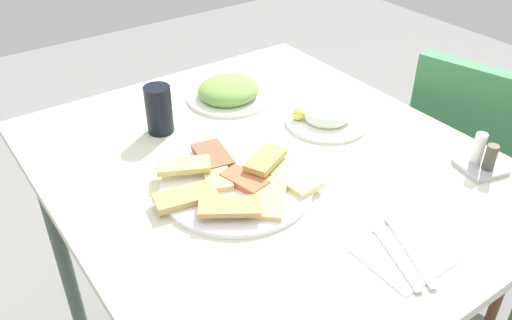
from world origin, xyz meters
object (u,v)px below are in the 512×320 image
Objects in this scene: paper_napkin at (402,256)px; spoon at (409,250)px; dining_chair at (476,175)px; condiment_caddy at (482,160)px; dining_table at (267,190)px; soda_can at (159,110)px; fork at (396,258)px; pide_platter at (236,183)px; salad_plate_rice at (326,117)px; salad_plate_greens at (229,91)px.

spoon is at bearing 90.00° from paper_napkin.
dining_chair reaches higher than paper_napkin.
spoon is at bearing -75.09° from condiment_caddy.
paper_napkin is 0.37m from condiment_caddy.
condiment_caddy is at bearing 50.65° from dining_table.
soda_can is at bearing -112.81° from dining_chair.
fork is at bearing 11.77° from soda_can.
fork is at bearing -68.78° from dining_chair.
soda_can is at bearing -152.08° from dining_table.
dining_chair reaches higher than dining_table.
fork is (0.29, -0.74, 0.29)m from dining_chair.
pide_platter is 2.86× the size of soda_can.
dining_chair is 0.81m from spoon.
pide_platter is at bearing -94.22° from dining_chair.
salad_plate_rice is at bearing 105.80° from pide_platter.
dining_chair is 0.52m from condiment_caddy.
pide_platter is 1.64× the size of salad_plate_rice.
dining_table is at bearing -98.15° from dining_chair.
salad_plate_rice is at bearing 173.02° from fork.
soda_can reaches higher than fork.
salad_plate_greens is at bearing -167.79° from fork.
dining_table is 7.69× the size of paper_napkin.
salad_plate_rice reaches higher than paper_napkin.
paper_napkin is (0.39, 0.02, 0.09)m from dining_table.
dining_chair reaches higher than condiment_caddy.
salad_plate_rice is 0.42m from soda_can.
pide_platter is 0.55m from condiment_caddy.
condiment_caddy is (0.57, 0.51, -0.04)m from soda_can.
condiment_caddy is (0.61, 0.28, 0.00)m from salad_plate_greens.
dining_table is at bearing -129.35° from condiment_caddy.
salad_plate_greens reaches higher than spoon.
salad_plate_greens is at bearing -122.95° from dining_chair.
pide_platter is at bearing -141.91° from fork.
pide_platter is 0.38m from spoon.
salad_plate_greens is 0.67m from condiment_caddy.
fork is at bearing -0.40° from dining_table.
condiment_caddy reaches higher than salad_plate_rice.
salad_plate_rice reaches higher than dining_table.
pide_platter reaches higher than dining_table.
spoon is (0.39, 0.03, 0.09)m from dining_table.
paper_napkin is 0.74× the size of spoon.
dining_chair is 7.27× the size of soda_can.
soda_can is 0.68m from spoon.
fork is at bearing -90.00° from paper_napkin.
condiment_caddy reaches higher than salad_plate_greens.
condiment_caddy is at bearing 127.56° from spoon.
salad_plate_rice is at bearing 60.18° from soda_can.
soda_can is at bearing -119.82° from salad_plate_rice.
dining_chair is 0.83m from salad_plate_greens.
paper_napkin is at bearing -75.81° from condiment_caddy.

